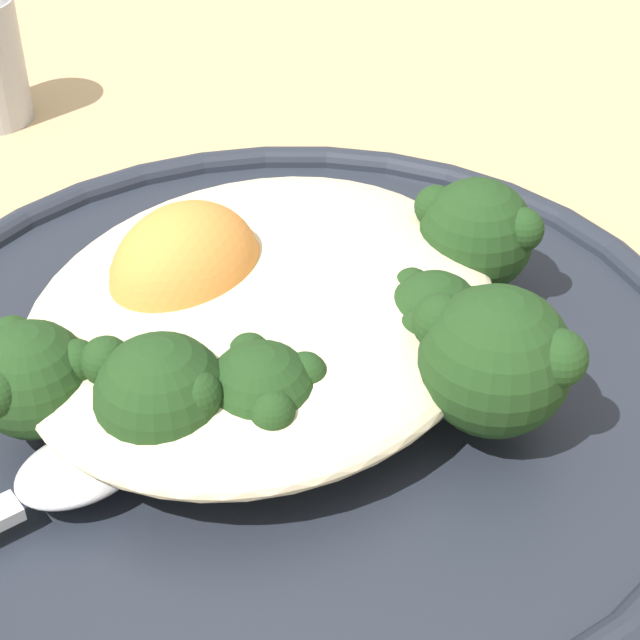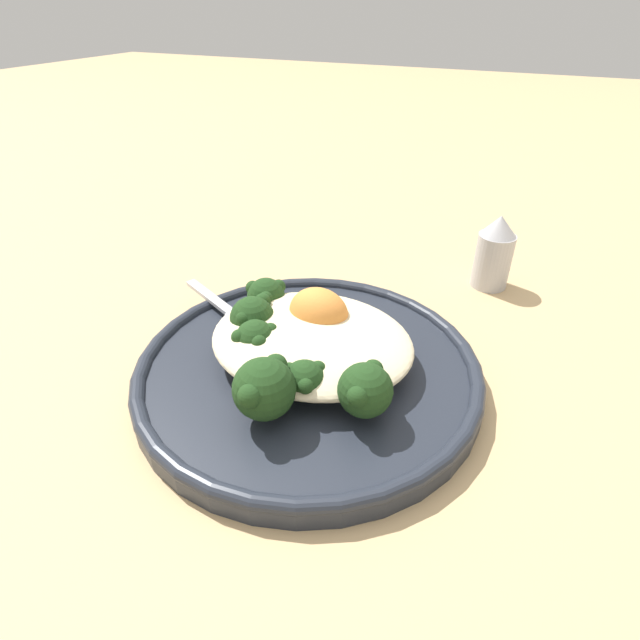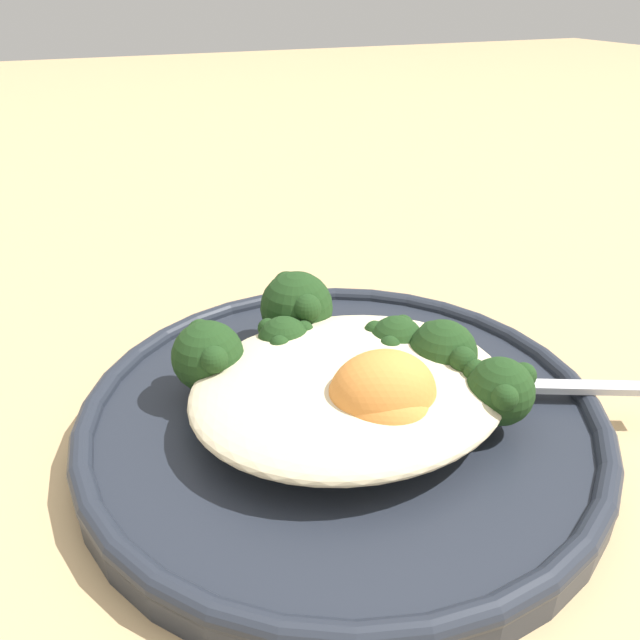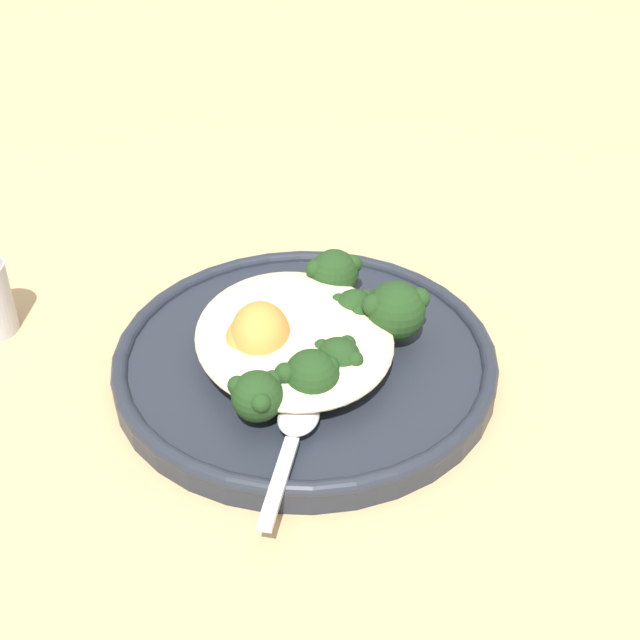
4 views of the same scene
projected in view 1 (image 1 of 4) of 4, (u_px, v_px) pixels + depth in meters
The scene contains 12 objects.
ground_plane at pixel (286, 374), 0.36m from camera, with size 4.00×4.00×0.00m, color tan.
plate at pixel (289, 375), 0.34m from camera, with size 0.28×0.28×0.02m.
quinoa_mound at pixel (254, 307), 0.33m from camera, with size 0.17×0.14×0.03m, color beige.
broccoli_stalk_0 at pixel (87, 357), 0.31m from camera, with size 0.13×0.06×0.03m.
broccoli_stalk_1 at pixel (172, 372), 0.30m from camera, with size 0.11×0.05×0.04m.
broccoli_stalk_2 at pixel (253, 372), 0.31m from camera, with size 0.09×0.08×0.03m.
broccoli_stalk_3 at pixel (451, 352), 0.31m from camera, with size 0.04×0.13×0.04m.
broccoli_stalk_4 at pixel (364, 313), 0.33m from camera, with size 0.04×0.12×0.03m.
broccoli_stalk_5 at pixel (447, 245), 0.35m from camera, with size 0.09×0.10×0.04m.
sweet_potato_chunk_0 at pixel (190, 278), 0.34m from camera, with size 0.05×0.04×0.03m, color orange.
sweet_potato_chunk_1 at pixel (186, 273), 0.33m from camera, with size 0.05×0.04×0.04m, color orange.
spoon at pixel (38, 489), 0.28m from camera, with size 0.11×0.06×0.01m.
Camera 1 is at (-0.24, -0.14, 0.24)m, focal length 60.00 mm.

